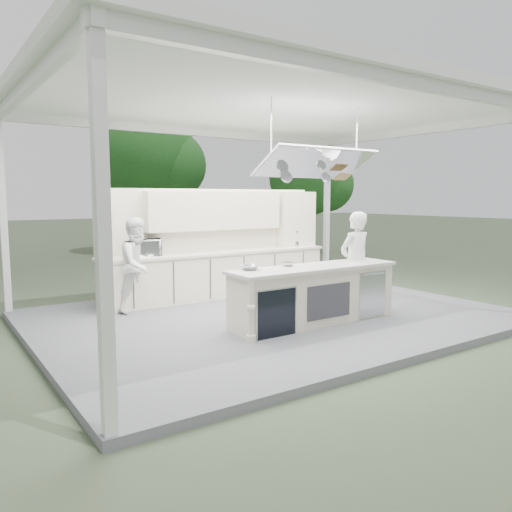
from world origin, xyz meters
TOP-DOWN VIEW (x-y plane):
  - ground at (0.00, 0.00)m, footprint 90.00×90.00m
  - stage_deck at (0.00, 0.00)m, footprint 8.00×6.00m
  - tent at (0.00, -0.01)m, footprint 8.20×6.20m
  - demo_island at (0.18, -0.91)m, footprint 3.10×0.79m
  - back_counter at (0.00, 1.90)m, footprint 5.08×0.72m
  - back_wall_unit at (0.44, 2.11)m, footprint 5.05×0.48m
  - tree_cluster at (-0.16, 9.77)m, footprint 19.55×9.40m
  - head_chef at (1.33, -0.70)m, footprint 0.68×0.46m
  - sous_chef at (-1.91, 1.55)m, footprint 1.02×0.93m
  - toaster_oven at (-1.55, 2.08)m, footprint 0.67×0.53m
  - bowl_large at (-0.92, -0.65)m, footprint 0.37×0.37m
  - bowl_small at (-0.17, -0.65)m, footprint 0.22×0.22m

SIDE VIEW (x-z plane):
  - ground at x=0.00m, z-range 0.00..0.00m
  - stage_deck at x=0.00m, z-range 0.00..0.12m
  - demo_island at x=0.18m, z-range 0.12..1.07m
  - back_counter at x=0.00m, z-range 0.12..1.07m
  - sous_chef at x=-1.91m, z-range 0.12..1.84m
  - head_chef at x=1.33m, z-range 0.12..1.94m
  - bowl_small at x=-0.17m, z-range 1.07..1.14m
  - bowl_large at x=-0.92m, z-range 1.07..1.14m
  - toaster_oven at x=-1.55m, z-range 1.07..1.39m
  - back_wall_unit at x=0.44m, z-range 0.45..2.70m
  - tree_cluster at x=-0.16m, z-range 0.36..6.21m
  - tent at x=0.00m, z-range 1.78..5.64m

